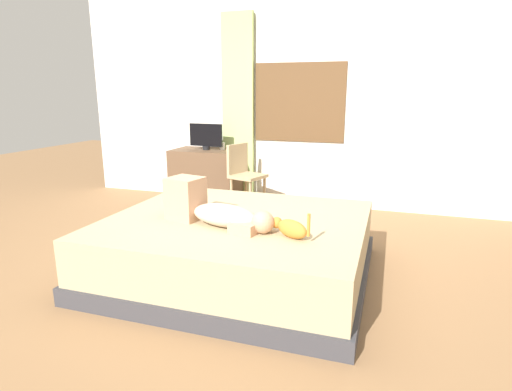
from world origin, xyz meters
The scene contains 10 objects.
ground_plane centered at (0.00, 0.00, 0.00)m, with size 16.00×16.00×0.00m, color olive.
back_wall_with_window centered at (0.00, 2.52, 1.45)m, with size 6.40×0.14×2.90m.
bed centered at (0.01, 0.04, 0.25)m, with size 2.11×1.86×0.50m.
person_lying centered at (-0.10, -0.16, 0.61)m, with size 0.94×0.43×0.34m.
cat centered at (0.53, -0.27, 0.57)m, with size 0.32×0.23×0.21m.
desk centered at (-1.23, 2.12, 0.37)m, with size 0.90×0.56×0.74m.
tv_monitor centered at (-1.22, 2.12, 0.92)m, with size 0.48×0.10×0.35m.
cup centered at (-1.02, 2.19, 0.79)m, with size 0.07×0.07×0.10m, color white.
chair_by_desk centered at (-0.61, 1.91, 0.51)m, with size 0.48×0.48×0.86m.
curtain_left centered at (-0.86, 2.40, 1.26)m, with size 0.44×0.06×2.52m, color #ADCC75.
Camera 1 is at (1.18, -3.00, 1.51)m, focal length 29.14 mm.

